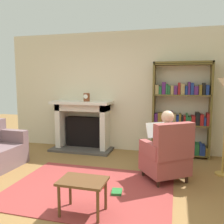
# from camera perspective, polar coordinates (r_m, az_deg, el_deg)

# --- Properties ---
(ground) EXTENTS (14.00, 14.00, 0.00)m
(ground) POSITION_cam_1_polar(r_m,az_deg,el_deg) (3.56, -6.98, -19.44)
(ground) COLOR olive
(back_wall) EXTENTS (5.60, 0.10, 2.70)m
(back_wall) POSITION_cam_1_polar(r_m,az_deg,el_deg) (5.63, 2.59, 4.75)
(back_wall) COLOR beige
(back_wall) RESTS_ON ground
(area_rug) EXTENTS (2.40, 1.80, 0.01)m
(area_rug) POSITION_cam_1_polar(r_m,az_deg,el_deg) (3.81, -5.21, -17.45)
(area_rug) COLOR #993735
(area_rug) RESTS_ON ground
(fireplace) EXTENTS (1.40, 0.64, 1.14)m
(fireplace) POSITION_cam_1_polar(r_m,az_deg,el_deg) (5.74, -6.77, -2.79)
(fireplace) COLOR #4C4742
(fireplace) RESTS_ON ground
(mantel_clock) EXTENTS (0.14, 0.14, 0.18)m
(mantel_clock) POSITION_cam_1_polar(r_m,az_deg,el_deg) (5.52, -5.95, 3.44)
(mantel_clock) COLOR brown
(mantel_clock) RESTS_ON fireplace
(bookshelf) EXTENTS (1.18, 0.32, 1.99)m
(bookshelf) POSITION_cam_1_polar(r_m,az_deg,el_deg) (5.32, 15.85, -0.29)
(bookshelf) COLOR brown
(bookshelf) RESTS_ON ground
(armchair_reading) EXTENTS (0.88, 0.88, 0.97)m
(armchair_reading) POSITION_cam_1_polar(r_m,az_deg,el_deg) (4.03, 12.74, -9.84)
(armchair_reading) COLOR #331E14
(armchair_reading) RESTS_ON ground
(seated_reader) EXTENTS (0.56, 0.59, 1.14)m
(seated_reader) POSITION_cam_1_polar(r_m,az_deg,el_deg) (4.07, 11.91, -6.77)
(seated_reader) COLOR silver
(seated_reader) RESTS_ON ground
(side_table) EXTENTS (0.56, 0.39, 0.43)m
(side_table) POSITION_cam_1_polar(r_m,az_deg,el_deg) (3.06, -6.83, -16.60)
(side_table) COLOR brown
(side_table) RESTS_ON ground
(scattered_books) EXTENTS (0.52, 0.34, 0.03)m
(scattered_books) POSITION_cam_1_polar(r_m,az_deg,el_deg) (3.73, -0.73, -17.61)
(scattered_books) COLOR red
(scattered_books) RESTS_ON area_rug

